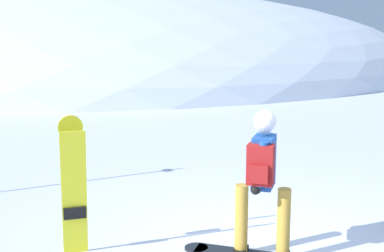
{
  "coord_description": "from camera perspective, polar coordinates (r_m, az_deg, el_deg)",
  "views": [
    {
      "loc": [
        -2.54,
        -5.15,
        2.55
      ],
      "look_at": [
        -0.07,
        2.83,
        1.0
      ],
      "focal_mm": 47.65,
      "sensor_mm": 36.0,
      "label": 1
    }
  ],
  "objects": [
    {
      "name": "ground_plane",
      "position": [
        6.28,
        8.47,
        -13.55
      ],
      "size": [
        300.0,
        300.0,
        0.0
      ],
      "primitive_type": "plane",
      "color": "white"
    },
    {
      "name": "spare_snowboard",
      "position": [
        5.92,
        -13.1,
        -6.66
      ],
      "size": [
        0.28,
        0.31,
        1.64
      ],
      "color": "yellow",
      "rests_on": "ground"
    },
    {
      "name": "snowboarder_main",
      "position": [
        5.73,
        7.92,
        -6.14
      ],
      "size": [
        1.56,
        1.17,
        1.71
      ],
      "color": "black",
      "rests_on": "ground"
    },
    {
      "name": "ridge_peak_main",
      "position": [
        36.05,
        -10.46,
        6.27
      ],
      "size": [
        43.43,
        39.08,
        10.58
      ],
      "color": "white",
      "rests_on": "ground"
    }
  ]
}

